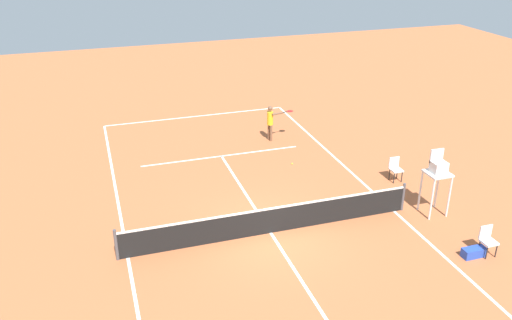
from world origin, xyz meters
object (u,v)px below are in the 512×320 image
(umpire_chair, at_px, (438,172))
(courtside_chair_mid, at_px, (395,168))
(player_serving, at_px, (271,120))
(courtside_chair_near, at_px, (488,239))
(equipment_bag, at_px, (474,252))
(tennis_ball, at_px, (292,164))

(umpire_chair, xyz_separation_m, courtside_chair_mid, (-0.11, -2.71, -1.07))
(player_serving, relative_size, courtside_chair_mid, 1.79)
(courtside_chair_near, bearing_deg, courtside_chair_mid, -90.15)
(courtside_chair_near, height_order, equipment_bag, courtside_chair_near)
(player_serving, xyz_separation_m, courtside_chair_near, (-3.32, 10.90, -0.48))
(umpire_chair, bearing_deg, tennis_ball, -58.67)
(tennis_ball, height_order, umpire_chair, umpire_chair)
(player_serving, relative_size, umpire_chair, 0.71)
(player_serving, bearing_deg, tennis_ball, -12.17)
(tennis_ball, bearing_deg, courtside_chair_near, 112.59)
(tennis_ball, relative_size, courtside_chair_near, 0.07)
(tennis_ball, height_order, courtside_chair_mid, courtside_chair_mid)
(umpire_chair, relative_size, courtside_chair_mid, 2.54)
(umpire_chair, height_order, equipment_bag, umpire_chair)
(umpire_chair, height_order, courtside_chair_mid, umpire_chair)
(courtside_chair_near, bearing_deg, umpire_chair, -87.95)
(courtside_chair_near, relative_size, courtside_chair_mid, 1.00)
(tennis_ball, distance_m, courtside_chair_near, 8.74)
(tennis_ball, relative_size, equipment_bag, 0.09)
(player_serving, bearing_deg, equipment_bag, 3.27)
(courtside_chair_near, relative_size, equipment_bag, 1.25)
(player_serving, relative_size, courtside_chair_near, 1.79)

